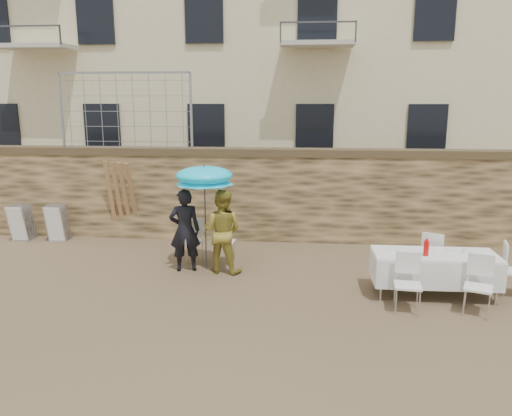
# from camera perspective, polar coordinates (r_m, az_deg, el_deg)

# --- Properties ---
(ground) EXTENTS (80.00, 80.00, 0.00)m
(ground) POSITION_cam_1_polar(r_m,az_deg,el_deg) (7.75, -4.54, -13.66)
(ground) COLOR brown
(ground) RESTS_ON ground
(stone_wall) EXTENTS (13.00, 0.50, 2.20)m
(stone_wall) POSITION_cam_1_polar(r_m,az_deg,el_deg) (12.14, -0.70, 1.48)
(stone_wall) COLOR brown
(stone_wall) RESTS_ON ground
(chain_link_fence) EXTENTS (3.20, 0.06, 1.80)m
(chain_link_fence) POSITION_cam_1_polar(r_m,az_deg,el_deg) (12.59, -14.68, 10.64)
(chain_link_fence) COLOR gray
(chain_link_fence) RESTS_ON stone_wall
(man_suit) EXTENTS (0.69, 0.53, 1.67)m
(man_suit) POSITION_cam_1_polar(r_m,az_deg,el_deg) (10.03, -8.14, -2.53)
(man_suit) COLOR black
(man_suit) RESTS_ON ground
(woman_dress) EXTENTS (0.93, 0.79, 1.67)m
(woman_dress) POSITION_cam_1_polar(r_m,az_deg,el_deg) (9.89, -3.90, -2.66)
(woman_dress) COLOR gold
(woman_dress) RESTS_ON ground
(umbrella) EXTENTS (1.17, 1.17, 1.98)m
(umbrella) POSITION_cam_1_polar(r_m,az_deg,el_deg) (9.83, -5.92, 3.35)
(umbrella) COLOR #3F3F44
(umbrella) RESTS_ON ground
(couple_chair_left) EXTENTS (0.67, 0.67, 0.96)m
(couple_chair_left) POSITION_cam_1_polar(r_m,az_deg,el_deg) (10.64, -7.41, -3.63)
(couple_chair_left) COLOR white
(couple_chair_left) RESTS_ON ground
(couple_chair_right) EXTENTS (0.52, 0.52, 0.96)m
(couple_chair_right) POSITION_cam_1_polar(r_m,az_deg,el_deg) (10.51, -3.67, -3.74)
(couple_chair_right) COLOR white
(couple_chair_right) RESTS_ON ground
(banquet_table) EXTENTS (2.10, 0.85, 0.78)m
(banquet_table) POSITION_cam_1_polar(r_m,az_deg,el_deg) (9.23, 19.79, -5.16)
(banquet_table) COLOR white
(banquet_table) RESTS_ON ground
(soda_bottle) EXTENTS (0.09, 0.09, 0.26)m
(soda_bottle) POSITION_cam_1_polar(r_m,az_deg,el_deg) (8.99, 18.87, -4.38)
(soda_bottle) COLOR red
(soda_bottle) RESTS_ON banquet_table
(table_chair_front_left) EXTENTS (0.53, 0.53, 0.96)m
(table_chair_front_left) POSITION_cam_1_polar(r_m,az_deg,el_deg) (8.48, 16.96, -8.29)
(table_chair_front_left) COLOR white
(table_chair_front_left) RESTS_ON ground
(table_chair_front_right) EXTENTS (0.62, 0.62, 0.96)m
(table_chair_front_right) POSITION_cam_1_polar(r_m,az_deg,el_deg) (8.78, 24.08, -8.15)
(table_chair_front_right) COLOR white
(table_chair_front_right) RESTS_ON ground
(table_chair_back) EXTENTS (0.65, 0.65, 0.96)m
(table_chair_back) POSITION_cam_1_polar(r_m,az_deg,el_deg) (10.09, 19.67, -5.16)
(table_chair_back) COLOR white
(table_chair_back) RESTS_ON ground
(chair_stack_left) EXTENTS (0.46, 0.55, 0.92)m
(chair_stack_left) POSITION_cam_1_polar(r_m,az_deg,el_deg) (13.58, -24.84, -1.27)
(chair_stack_left) COLOR white
(chair_stack_left) RESTS_ON ground
(chair_stack_right) EXTENTS (0.46, 0.47, 0.92)m
(chair_stack_right) POSITION_cam_1_polar(r_m,az_deg,el_deg) (13.16, -21.44, -1.38)
(chair_stack_right) COLOR white
(chair_stack_right) RESTS_ON ground
(wood_planks) EXTENTS (0.70, 0.20, 2.00)m
(wood_planks) POSITION_cam_1_polar(r_m,az_deg,el_deg) (12.48, -14.90, 0.89)
(wood_planks) COLOR #A37749
(wood_planks) RESTS_ON ground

